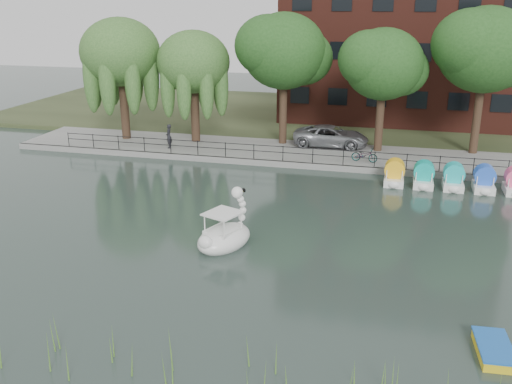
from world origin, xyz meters
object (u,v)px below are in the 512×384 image
at_px(bicycle, 365,154).
at_px(yellow_rowboat, 494,349).
at_px(minivan, 331,135).
at_px(pedestrian, 169,134).
at_px(swan_boat, 225,234).

bearing_deg(bicycle, yellow_rowboat, -156.72).
bearing_deg(minivan, pedestrian, 105.61).
xyz_separation_m(minivan, pedestrian, (-11.25, -3.35, 0.13)).
distance_m(pedestrian, swan_boat, 16.89).
height_order(minivan, yellow_rowboat, minivan).
height_order(bicycle, swan_boat, swan_boat).
bearing_deg(yellow_rowboat, bicycle, 101.01).
height_order(minivan, pedestrian, pedestrian).
relative_size(bicycle, swan_boat, 0.49).
height_order(pedestrian, swan_boat, swan_boat).
bearing_deg(bicycle, minivan, 44.96).
xyz_separation_m(minivan, bicycle, (2.68, -3.57, -0.36)).
relative_size(pedestrian, yellow_rowboat, 0.93).
xyz_separation_m(pedestrian, swan_boat, (8.68, -14.46, -0.83)).
xyz_separation_m(pedestrian, yellow_rowboat, (19.44, -20.43, -1.19)).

